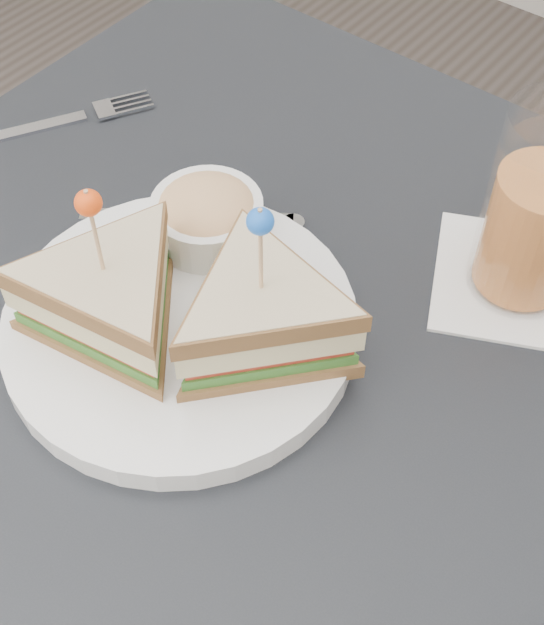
{
  "coord_description": "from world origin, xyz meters",
  "views": [
    {
      "loc": [
        0.25,
        -0.3,
        1.29
      ],
      "look_at": [
        0.01,
        0.01,
        0.8
      ],
      "focal_mm": 50.0,
      "sensor_mm": 36.0,
      "label": 1
    }
  ],
  "objects": [
    {
      "name": "cutlery_knife",
      "position": [
        -0.14,
        0.07,
        0.75
      ],
      "size": [
        0.17,
        0.13,
        0.01
      ],
      "rotation": [
        0.0,
        0.0,
        -0.96
      ],
      "color": "white",
      "rests_on": "table"
    },
    {
      "name": "drink_set",
      "position": [
        0.12,
        0.19,
        0.83
      ],
      "size": [
        0.18,
        0.18,
        0.17
      ],
      "rotation": [
        0.0,
        0.0,
        0.45
      ],
      "color": "white",
      "rests_on": "table"
    },
    {
      "name": "plate_meal",
      "position": [
        -0.05,
        -0.02,
        0.79
      ],
      "size": [
        0.35,
        0.35,
        0.16
      ],
      "rotation": [
        0.0,
        0.0,
        -0.37
      ],
      "color": "white",
      "rests_on": "table"
    },
    {
      "name": "table",
      "position": [
        0.0,
        0.0,
        0.67
      ],
      "size": [
        0.8,
        0.8,
        0.75
      ],
      "color": "black",
      "rests_on": "ground"
    },
    {
      "name": "cutlery_fork",
      "position": [
        -0.32,
        0.11,
        0.75
      ],
      "size": [
        0.11,
        0.17,
        0.01
      ],
      "rotation": [
        0.0,
        0.0,
        -0.52
      ],
      "color": "silver",
      "rests_on": "table"
    }
  ]
}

